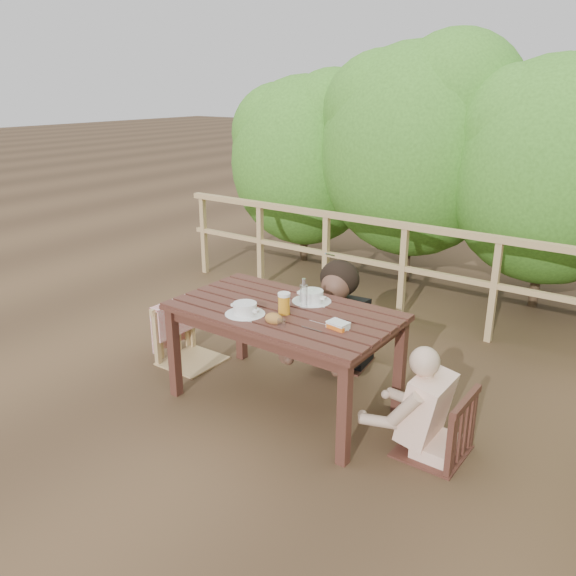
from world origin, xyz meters
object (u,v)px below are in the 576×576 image
Objects in this scene: diner_right at (444,372)px; bread_roll at (274,319)px; soup_far at (312,297)px; soup_near at (245,309)px; woman at (348,282)px; table at (284,357)px; tumbler at (282,324)px; chair_right at (437,392)px; bottle at (304,295)px; chair_far at (346,317)px; chair_left at (189,310)px; butter_tub at (338,326)px; beer_glass at (284,304)px.

diner_right reaches higher than bread_roll.
soup_near is at bearing -116.46° from soup_far.
table is at bearing 81.04° from woman.
bread_roll is at bearing -69.50° from table.
soup_near is 0.34m from tumbler.
woman is 21.63× the size of tumbler.
bottle is at bearing -91.16° from chair_right.
chair_far is 0.88m from bottle.
bottle is at bearing 89.02° from woman.
soup_far is at bearing 72.70° from table.
table is 1.21m from diner_right.
chair_far reaches higher than tumbler.
diner_right is (2.22, -0.03, 0.11)m from chair_left.
butter_tub is at bearing -70.08° from chair_far.
diner_right is 1.14m from soup_far.
diner_right is (1.15, -0.79, 0.17)m from chair_far.
table is 5.70× the size of soup_near.
woman is 11.07× the size of bread_roll.
bread_roll is 1.95× the size of tumbler.
soup_far is at bearing -82.01° from chair_left.
bread_roll is at bearing -150.37° from butter_tub.
diner_right is at bearing -1.75° from bottle.
bread_roll is 0.44m from butter_tub.
diner_right is at bearing 90.64° from chair_right.
chair_far is 6.01× the size of butter_tub.
butter_tub is at bearing -8.78° from table.
soup_near is (-0.16, -0.24, 0.42)m from table.
chair_left is at bearing 160.24° from soup_near.
diner_right reaches higher than beer_glass.
beer_glass is at bearing 35.73° from soup_near.
table is at bearing 179.08° from butter_tub.
beer_glass is at bearing 84.74° from woman.
soup_far is at bearing 91.61° from bread_roll.
table is 0.51m from bottle.
bread_roll is 0.09m from tumbler.
soup_far is (0.08, 0.24, 0.42)m from table.
chair_left reaches higher than soup_far.
soup_near is 0.28m from beer_glass.
butter_tub is (0.38, -0.16, -0.09)m from bottle.
beer_glass reaches higher than chair_far.
table is 5.53× the size of soup_far.
tumbler is at bearing -78.72° from soup_far.
bottle is at bearing 86.08° from bread_roll.
tumbler is (0.15, -1.13, 0.05)m from woman.
bread_roll is at bearing -79.03° from beer_glass.
woman is at bearing -54.18° from chair_left.
chair_right is at bearing 12.38° from soup_near.
soup_far is 0.18m from bottle.
beer_glass is (0.22, 0.16, 0.04)m from soup_near.
chair_far is at bearing 94.35° from soup_far.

